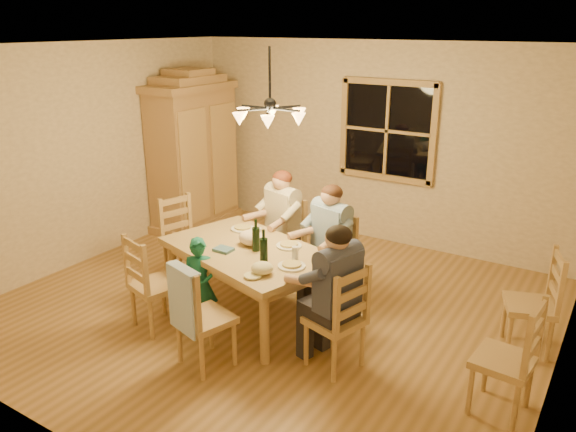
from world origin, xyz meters
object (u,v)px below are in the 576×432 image
Objects in this scene: chair_far_left at (282,256)px; adult_slate_man at (336,280)px; child at (200,285)px; chair_end_right at (334,335)px; chair_spare_back at (527,320)px; chandelier at (270,114)px; dining_table at (249,257)px; wine_bottle_a at (256,235)px; armoire at (193,156)px; chair_far_right at (329,277)px; adult_plaid_man at (330,230)px; chair_near_left at (157,299)px; chair_spare_front at (501,377)px; chair_near_right at (206,334)px; chair_end_left at (186,255)px; adult_woman at (281,213)px; wine_bottle_b at (264,246)px.

adult_slate_man is at bearing 153.43° from chair_far_left.
adult_slate_man is 1.46m from child.
chair_spare_back is (1.38, 1.19, 0.00)m from chair_end_right.
child is (-0.34, -0.75, -1.59)m from chandelier.
wine_bottle_a is at bearing -5.82° from dining_table.
dining_table is at bearing -38.39° from armoire.
dining_table is 0.96m from chair_far_right.
armoire reaches higher than adult_plaid_man.
wine_bottle_a is at bearing 89.04° from chair_end_right.
armoire is 3.11m from chair_near_left.
chair_far_right is 2.19m from chair_spare_front.
armoire reaches higher than chair_near_right.
chair_end_right is 0.54m from adult_slate_man.
chair_near_right is at bearing 107.75° from chair_spare_back.
chair_end_left is 1.00× the size of chair_spare_back.
adult_woman reaches higher than chair_near_right.
chair_end_right is 3.00× the size of wine_bottle_b.
chandelier is at bearing 130.37° from adult_woman.
adult_slate_man is 2.65× the size of wine_bottle_b.
wine_bottle_a is (-0.45, -0.71, 0.62)m from chair_far_right.
adult_slate_man is 2.65× the size of wine_bottle_a.
adult_plaid_man is at bearing -0.00° from chair_far_right.
wine_bottle_a is (0.30, -0.92, 0.62)m from chair_far_left.
child reaches higher than dining_table.
adult_slate_man is at bearing 111.52° from chair_spare_back.
chair_far_right is 1.04m from wine_bottle_a.
chandelier is at bearing 84.08° from chair_spare_front.
chair_spare_back is (2.44, 0.86, -0.62)m from wine_bottle_a.
adult_plaid_man is 0.88× the size of chair_spare_front.
chair_far_left is at bearing 114.42° from chandelier.
chair_far_right reaches higher than child.
armoire is 2.32× the size of chair_spare_front.
dining_table is at bearing 62.10° from chair_near_left.
chair_far_right is 3.00× the size of wine_bottle_a.
dining_table is 0.95m from adult_woman.
chair_near_right is 1.25m from adult_slate_man.
chair_near_right and chair_spare_front have the same top height.
chair_end_right is at bearing -47.49° from adult_slate_man.
chair_far_left is 1.00× the size of chair_spare_front.
child is at bearing 100.57° from chair_spare_front.
chair_spare_back is at bearing 52.82° from chair_near_right.
child is (-0.35, -0.46, -0.44)m from wine_bottle_a.
wine_bottle_b is 2.53m from chair_spare_back.
chair_far_left is at bearing 57.37° from child.
child is (0.92, -0.81, 0.18)m from chair_end_left.
armoire reaches higher than wine_bottle_b.
armoire reaches higher than chair_spare_back.
wine_bottle_a is 2.67m from chair_spare_back.
chair_spare_front is (2.74, -1.10, 0.00)m from chair_far_left.
dining_table is at bearing -109.94° from chandelier.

